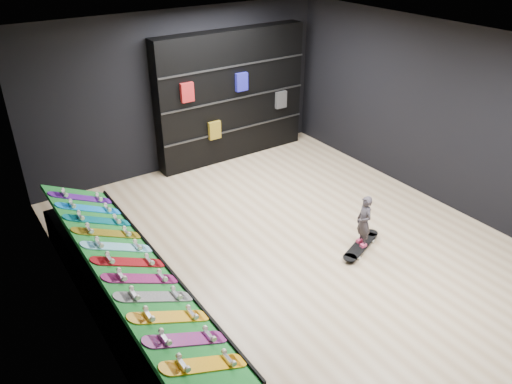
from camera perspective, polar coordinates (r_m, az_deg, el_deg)
floor at (r=7.65m, az=3.97°, el=-6.16°), size 6.00×7.00×0.01m
ceiling at (r=6.42m, az=4.90°, el=16.33°), size 6.00×7.00×0.01m
wall_back at (r=9.70m, az=-8.64°, el=11.27°), size 6.00×0.02×3.00m
wall_left at (r=5.75m, az=-19.97°, el=-3.16°), size 0.02×7.00×3.00m
wall_right at (r=8.96m, az=19.89°, el=8.36°), size 0.02×7.00×3.00m
display_rack at (r=6.55m, az=-14.32°, el=-11.36°), size 0.90×4.50×0.50m
turf_ramp at (r=6.28m, az=-14.40°, el=-7.99°), size 0.92×4.50×0.46m
back_shelving at (r=10.07m, az=-2.83°, el=10.90°), size 3.20×0.37×2.56m
floor_skateboard at (r=7.70m, az=11.89°, el=-6.14°), size 0.99×0.56×0.09m
child at (r=7.54m, az=12.11°, el=-4.34°), size 0.17×0.21×0.49m
display_board_0 at (r=4.93m, az=-5.85°, el=-19.02°), size 0.93×0.22×0.50m
display_board_1 at (r=5.17m, az=-7.96°, el=-16.34°), size 0.93×0.22×0.50m
display_board_2 at (r=5.43m, az=-9.84°, el=-13.89°), size 0.93×0.22×0.50m
display_board_3 at (r=5.69m, az=-11.50°, el=-11.65°), size 0.93×0.22×0.50m
display_board_4 at (r=5.98m, az=-12.99°, el=-9.61°), size 0.93×0.22×0.50m
display_board_5 at (r=6.27m, az=-14.33°, el=-7.75°), size 0.93×0.22×0.50m
display_board_6 at (r=6.57m, az=-15.53°, el=-6.06°), size 0.93×0.22×0.50m
display_board_7 at (r=6.88m, az=-16.62°, el=-4.51°), size 0.93×0.22×0.50m
display_board_8 at (r=7.19m, az=-17.62°, el=-3.10°), size 0.93×0.22×0.50m
display_board_9 at (r=7.51m, az=-18.52°, el=-1.80°), size 0.93×0.22×0.50m
display_board_10 at (r=7.84m, az=-19.35°, el=-0.61°), size 0.93×0.22×0.50m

